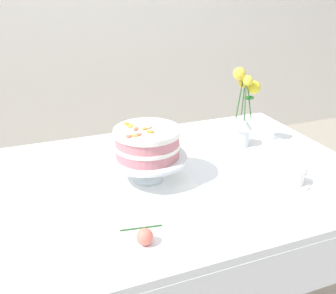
{
  "coord_description": "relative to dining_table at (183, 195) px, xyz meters",
  "views": [
    {
      "loc": [
        -0.51,
        -1.18,
        1.43
      ],
      "look_at": [
        -0.05,
        -0.0,
        0.86
      ],
      "focal_mm": 40.19,
      "sensor_mm": 36.0,
      "label": 1
    }
  ],
  "objects": [
    {
      "name": "linen_napkin",
      "position": [
        -0.14,
        0.01,
        0.09
      ],
      "size": [
        0.34,
        0.34,
        0.0
      ],
      "primitive_type": "cube",
      "rotation": [
        0.0,
        0.0,
        -0.06
      ],
      "color": "white",
      "rests_on": "dining_table"
    },
    {
      "name": "flower_vase",
      "position": [
        0.35,
        0.17,
        0.24
      ],
      "size": [
        0.12,
        0.09,
        0.35
      ],
      "color": "silver",
      "rests_on": "dining_table"
    },
    {
      "name": "teacup",
      "position": [
        0.34,
        -0.21,
        0.12
      ],
      "size": [
        0.13,
        0.12,
        0.07
      ],
      "color": "white",
      "rests_on": "dining_table"
    },
    {
      "name": "dining_table",
      "position": [
        0.0,
        0.0,
        0.0
      ],
      "size": [
        1.4,
        1.0,
        0.74
      ],
      "color": "white",
      "rests_on": "ground"
    },
    {
      "name": "cake_stand",
      "position": [
        -0.14,
        0.01,
        0.17
      ],
      "size": [
        0.29,
        0.29,
        0.1
      ],
      "color": "silver",
      "rests_on": "linen_napkin"
    },
    {
      "name": "layer_cake",
      "position": [
        -0.14,
        0.01,
        0.24
      ],
      "size": [
        0.24,
        0.24,
        0.11
      ],
      "color": "#CC7A84",
      "rests_on": "cake_stand"
    },
    {
      "name": "fallen_rose",
      "position": [
        -0.26,
        -0.33,
        0.11
      ],
      "size": [
        0.13,
        0.11,
        0.05
      ],
      "color": "#2D6028",
      "rests_on": "dining_table"
    }
  ]
}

